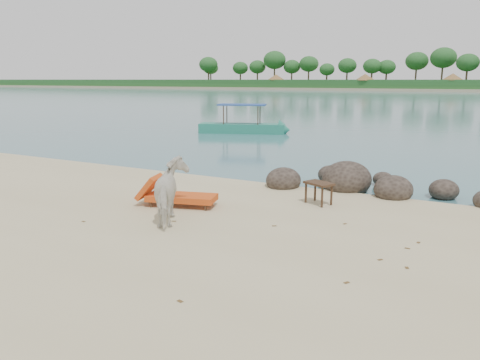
% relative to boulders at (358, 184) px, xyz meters
% --- Properties ---
extents(water, '(400.00, 400.00, 0.00)m').
position_rel_boulders_xyz_m(water, '(-0.80, 83.56, -0.20)').
color(water, '#36646D').
rests_on(water, ground).
extents(far_scenery, '(420.00, 18.00, 9.50)m').
position_rel_boulders_xyz_m(far_scenery, '(-0.77, 130.26, 2.94)').
color(far_scenery, '#1E4C1E').
rests_on(far_scenery, ground).
extents(boulders, '(6.28, 2.80, 1.07)m').
position_rel_boulders_xyz_m(boulders, '(0.00, 0.00, 0.00)').
color(boulders, black).
rests_on(boulders, ground).
extents(cow, '(1.54, 1.78, 1.39)m').
position_rel_boulders_xyz_m(cow, '(-2.84, -5.04, 0.50)').
color(cow, white).
rests_on(cow, ground).
extents(side_table, '(0.82, 0.70, 0.56)m').
position_rel_boulders_xyz_m(side_table, '(-0.47, -2.09, 0.08)').
color(side_table, '#302013').
rests_on(side_table, ground).
extents(lounge_chair, '(2.27, 1.32, 0.64)m').
position_rel_boulders_xyz_m(lounge_chair, '(-3.42, -3.88, 0.12)').
color(lounge_chair, '#D35A18').
rests_on(lounge_chair, ground).
extents(boat_near, '(5.88, 3.15, 2.82)m').
position_rel_boulders_xyz_m(boat_near, '(-10.09, 11.87, 1.21)').
color(boat_near, '#207660').
rests_on(boat_near, water).
extents(dead_leaves, '(8.16, 6.38, 0.00)m').
position_rel_boulders_xyz_m(dead_leaves, '(0.61, -6.07, -0.19)').
color(dead_leaves, brown).
rests_on(dead_leaves, ground).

